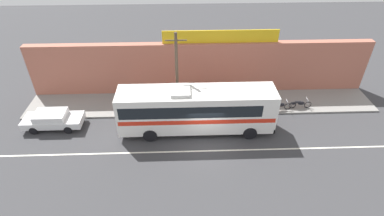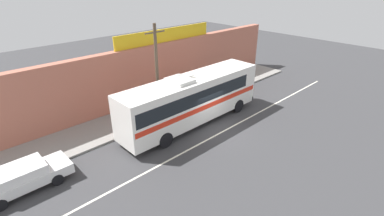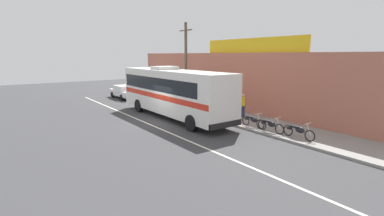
% 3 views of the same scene
% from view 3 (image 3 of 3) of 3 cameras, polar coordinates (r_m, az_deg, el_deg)
% --- Properties ---
extents(ground_plane, '(70.00, 70.00, 0.00)m').
position_cam_3_polar(ground_plane, '(19.87, -6.90, -2.84)').
color(ground_plane, '#3A3A3D').
extents(sidewalk_slab, '(30.00, 3.60, 0.14)m').
position_cam_3_polar(sidewalk_slab, '(22.76, 4.61, -0.87)').
color(sidewalk_slab, gray).
rests_on(sidewalk_slab, ground_plane).
extents(storefront_facade, '(30.00, 0.70, 4.80)m').
position_cam_3_polar(storefront_facade, '(23.86, 8.64, 5.24)').
color(storefront_facade, '#B26651').
rests_on(storefront_facade, ground_plane).
extents(storefront_billboard, '(9.86, 0.12, 1.10)m').
position_cam_3_polar(storefront_billboard, '(22.60, 11.91, 12.32)').
color(storefront_billboard, gold).
rests_on(storefront_billboard, storefront_facade).
extents(road_center_stripe, '(30.00, 0.14, 0.01)m').
position_cam_3_polar(road_center_stripe, '(19.51, -8.96, -3.13)').
color(road_center_stripe, silver).
rests_on(road_center_stripe, ground_plane).
extents(intercity_bus, '(11.65, 2.60, 3.78)m').
position_cam_3_polar(intercity_bus, '(20.91, -4.02, 3.64)').
color(intercity_bus, white).
rests_on(intercity_bus, ground_plane).
extents(parked_car, '(4.54, 1.88, 1.37)m').
position_cam_3_polar(parked_car, '(31.32, -13.60, 3.29)').
color(parked_car, silver).
rests_on(parked_car, ground_plane).
extents(utility_pole, '(1.60, 0.22, 7.02)m').
position_cam_3_polar(utility_pole, '(23.07, -1.25, 8.60)').
color(utility_pole, brown).
rests_on(utility_pole, sidewalk_slab).
extents(motorcycle_orange, '(1.88, 0.56, 0.94)m').
position_cam_3_polar(motorcycle_orange, '(17.25, 15.58, -3.32)').
color(motorcycle_orange, black).
rests_on(motorcycle_orange, sidewalk_slab).
extents(motorcycle_purple, '(1.84, 0.56, 0.94)m').
position_cam_3_polar(motorcycle_purple, '(18.14, 12.19, -2.48)').
color(motorcycle_purple, black).
rests_on(motorcycle_purple, sidewalk_slab).
extents(motorcycle_red, '(1.96, 0.56, 0.94)m').
position_cam_3_polar(motorcycle_red, '(16.42, 20.73, -4.34)').
color(motorcycle_red, black).
rests_on(motorcycle_red, sidewalk_slab).
extents(pedestrian_near_shop, '(0.30, 0.48, 1.67)m').
position_cam_3_polar(pedestrian_near_shop, '(22.30, 6.60, 1.57)').
color(pedestrian_near_shop, brown).
rests_on(pedestrian_near_shop, sidewalk_slab).
extents(pedestrian_far_right, '(0.30, 0.48, 1.71)m').
position_cam_3_polar(pedestrian_far_right, '(20.81, 10.35, 0.88)').
color(pedestrian_far_right, navy).
rests_on(pedestrian_far_right, sidewalk_slab).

